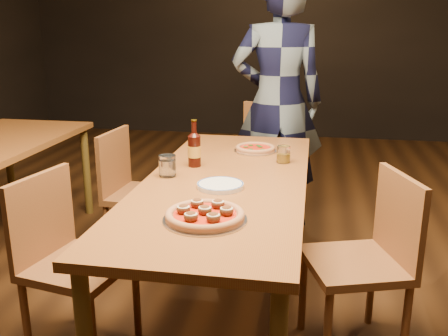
% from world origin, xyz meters
% --- Properties ---
extents(ground, '(9.00, 9.00, 0.00)m').
position_xyz_m(ground, '(0.00, 0.00, 0.00)').
color(ground, black).
extents(table_main, '(0.80, 2.00, 0.75)m').
position_xyz_m(table_main, '(0.00, 0.00, 0.68)').
color(table_main, brown).
rests_on(table_main, ground).
extents(chair_main_nw, '(0.49, 0.49, 0.89)m').
position_xyz_m(chair_main_nw, '(-0.60, -0.45, 0.45)').
color(chair_main_nw, brown).
rests_on(chair_main_nw, ground).
extents(chair_main_sw, '(0.45, 0.45, 0.89)m').
position_xyz_m(chair_main_sw, '(-0.64, 0.55, 0.44)').
color(chair_main_sw, brown).
rests_on(chair_main_sw, ground).
extents(chair_main_e, '(0.53, 0.53, 0.90)m').
position_xyz_m(chair_main_e, '(0.64, -0.21, 0.45)').
color(chair_main_e, brown).
rests_on(chair_main_e, ground).
extents(chair_end, '(0.59, 0.59, 0.97)m').
position_xyz_m(chair_end, '(0.02, 1.18, 0.48)').
color(chair_end, brown).
rests_on(chair_end, ground).
extents(pizza_meatball, '(0.34, 0.34, 0.06)m').
position_xyz_m(pizza_meatball, '(0.01, -0.56, 0.77)').
color(pizza_meatball, '#B7B7BF').
rests_on(pizza_meatball, table_main).
extents(pizza_margherita, '(0.26, 0.26, 0.03)m').
position_xyz_m(pizza_margherita, '(0.08, 0.59, 0.77)').
color(pizza_margherita, '#B7B7BF').
rests_on(pizza_margherita, table_main).
extents(plate_stack, '(0.22, 0.22, 0.02)m').
position_xyz_m(plate_stack, '(-0.00, -0.14, 0.76)').
color(plate_stack, white).
rests_on(plate_stack, table_main).
extents(beer_bottle, '(0.07, 0.07, 0.25)m').
position_xyz_m(beer_bottle, '(-0.21, 0.20, 0.84)').
color(beer_bottle, black).
rests_on(beer_bottle, table_main).
extents(water_glass, '(0.09, 0.09, 0.11)m').
position_xyz_m(water_glass, '(-0.30, -0.01, 0.80)').
color(water_glass, white).
rests_on(water_glass, table_main).
extents(amber_glass, '(0.08, 0.08, 0.09)m').
position_xyz_m(amber_glass, '(0.26, 0.36, 0.80)').
color(amber_glass, '#AA7713').
rests_on(amber_glass, table_main).
extents(diner, '(0.76, 0.57, 1.88)m').
position_xyz_m(diner, '(0.16, 1.33, 0.94)').
color(diner, black).
rests_on(diner, ground).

